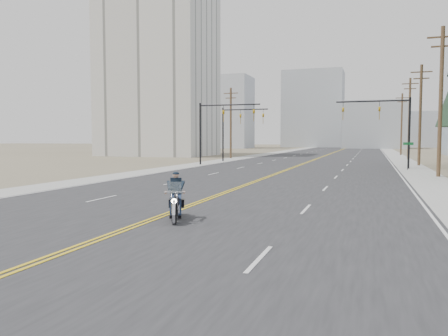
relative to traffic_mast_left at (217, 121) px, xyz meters
name	(u,v)px	position (x,y,z in m)	size (l,w,h in m)	color
ground_plane	(155,219)	(8.98, -32.00, -4.94)	(400.00, 400.00, 0.00)	#776D56
road	(329,154)	(8.98, 38.00, -4.93)	(20.00, 200.00, 0.01)	#303033
sidewalk_left	(270,154)	(-2.52, 38.00, -4.93)	(3.00, 200.00, 0.01)	#A5A5A0
sidewalk_right	(395,155)	(20.48, 38.00, -4.93)	(3.00, 200.00, 0.01)	#A5A5A0
traffic_mast_left	(217,121)	(0.00, 0.00, 0.00)	(7.10, 0.26, 7.00)	black
traffic_mast_right	(388,119)	(17.95, 0.00, 0.00)	(7.10, 0.26, 7.00)	black
traffic_mast_far	(235,124)	(-0.33, 8.00, -0.06)	(6.10, 0.26, 7.00)	black
street_sign	(408,151)	(19.78, -2.00, -3.13)	(0.90, 0.06, 2.62)	black
utility_pole_b	(441,99)	(21.48, -9.00, 1.05)	(2.20, 0.30, 11.50)	brown
utility_pole_c	(420,113)	(21.48, 6.00, 0.79)	(2.20, 0.30, 11.00)	brown
utility_pole_d	(409,117)	(21.48, 21.00, 1.05)	(2.20, 0.30, 11.50)	brown
utility_pole_e	(402,123)	(21.48, 38.00, 0.79)	(2.20, 0.30, 11.00)	brown
utility_pole_left	(231,122)	(-3.52, 16.00, 0.54)	(2.20, 0.30, 10.50)	brown
apartment_block	(159,69)	(-19.02, 23.00, 10.06)	(18.00, 14.00, 30.00)	silver
haze_bldg_a	(228,113)	(-26.02, 83.00, 6.06)	(14.00, 12.00, 22.00)	#B7BCC6
haze_bldg_b	(374,125)	(16.98, 93.00, 2.06)	(18.00, 14.00, 14.00)	#ADB2B7
haze_bldg_d	(313,110)	(-3.02, 108.00, 8.06)	(20.00, 15.00, 26.00)	#ADB2B7
haze_bldg_e	(426,130)	(33.98, 118.00, 1.06)	(14.00, 14.00, 12.00)	#B7BCC6
haze_bldg_f	(201,124)	(-41.02, 98.00, 3.06)	(12.00, 12.00, 16.00)	#ADB2B7
motorcyclist	(176,196)	(9.80, -31.92, -4.06)	(0.97, 2.25, 1.76)	black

